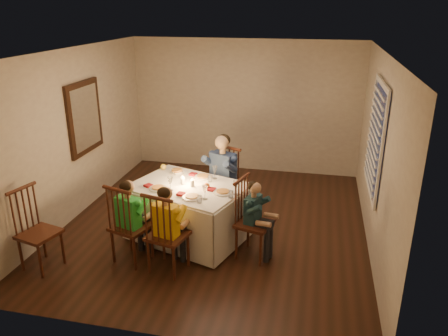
% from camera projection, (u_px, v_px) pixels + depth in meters
% --- Properties ---
extents(ground, '(5.00, 5.00, 0.00)m').
position_uv_depth(ground, '(216.00, 224.00, 6.78)').
color(ground, black).
rests_on(ground, ground).
extents(wall_left, '(0.02, 5.00, 2.60)m').
position_uv_depth(wall_left, '(74.00, 135.00, 6.77)').
color(wall_left, beige).
rests_on(wall_left, ground).
extents(wall_right, '(0.02, 5.00, 2.60)m').
position_uv_depth(wall_right, '(378.00, 155.00, 5.87)').
color(wall_right, beige).
rests_on(wall_right, ground).
extents(wall_back, '(4.50, 0.02, 2.60)m').
position_uv_depth(wall_back, '(245.00, 107.00, 8.60)').
color(wall_back, beige).
rests_on(wall_back, ground).
extents(ceiling, '(5.00, 5.00, 0.00)m').
position_uv_depth(ceiling, '(214.00, 52.00, 5.86)').
color(ceiling, white).
rests_on(ceiling, wall_back).
extents(dining_table, '(1.84, 1.56, 0.78)m').
position_uv_depth(dining_table, '(188.00, 201.00, 6.20)').
color(dining_table, white).
rests_on(dining_table, ground).
extents(chair_adult, '(0.59, 0.58, 1.11)m').
position_uv_depth(chair_adult, '(222.00, 214.00, 7.08)').
color(chair_adult, '#3D1A10').
rests_on(chair_adult, ground).
extents(chair_near_left, '(0.57, 0.55, 1.11)m').
position_uv_depth(chair_near_left, '(134.00, 259.00, 5.84)').
color(chair_near_left, '#3D1A10').
rests_on(chair_near_left, ground).
extents(chair_near_right, '(0.54, 0.53, 1.11)m').
position_uv_depth(chair_near_right, '(169.00, 269.00, 5.62)').
color(chair_near_right, '#3D1A10').
rests_on(chair_near_right, ground).
extents(chair_end, '(0.54, 0.56, 1.11)m').
position_uv_depth(chair_end, '(254.00, 255.00, 5.92)').
color(chair_end, '#3D1A10').
rests_on(chair_end, ground).
extents(chair_extra, '(0.52, 0.54, 1.09)m').
position_uv_depth(chair_extra, '(45.00, 267.00, 5.67)').
color(chair_extra, '#3D1A10').
rests_on(chair_extra, ground).
extents(adult, '(0.65, 0.63, 1.34)m').
position_uv_depth(adult, '(222.00, 214.00, 7.08)').
color(adult, navy).
rests_on(adult, ground).
extents(child_green, '(0.49, 0.47, 1.15)m').
position_uv_depth(child_green, '(134.00, 259.00, 5.84)').
color(child_green, green).
rests_on(child_green, ground).
extents(child_yellow, '(0.48, 0.45, 1.16)m').
position_uv_depth(child_yellow, '(169.00, 269.00, 5.62)').
color(child_yellow, gold).
rests_on(child_yellow, ground).
extents(child_teal, '(0.41, 0.44, 1.08)m').
position_uv_depth(child_teal, '(254.00, 255.00, 5.92)').
color(child_teal, '#18343D').
rests_on(child_teal, ground).
extents(setting_adult, '(0.33, 0.33, 0.02)m').
position_uv_depth(setting_adult, '(203.00, 177.00, 6.39)').
color(setting_adult, silver).
rests_on(setting_adult, dining_table).
extents(setting_green, '(0.33, 0.33, 0.02)m').
position_uv_depth(setting_green, '(158.00, 188.00, 5.99)').
color(setting_green, silver).
rests_on(setting_green, dining_table).
extents(setting_yellow, '(0.33, 0.33, 0.02)m').
position_uv_depth(setting_yellow, '(192.00, 197.00, 5.73)').
color(setting_yellow, silver).
rests_on(setting_yellow, dining_table).
extents(setting_teal, '(0.33, 0.33, 0.02)m').
position_uv_depth(setting_teal, '(223.00, 192.00, 5.87)').
color(setting_teal, silver).
rests_on(setting_teal, dining_table).
extents(candle_left, '(0.06, 0.06, 0.10)m').
position_uv_depth(candle_left, '(183.00, 181.00, 6.14)').
color(candle_left, white).
rests_on(candle_left, dining_table).
extents(candle_right, '(0.06, 0.06, 0.10)m').
position_uv_depth(candle_right, '(192.00, 183.00, 6.06)').
color(candle_right, white).
rests_on(candle_right, dining_table).
extents(squash, '(0.09, 0.09, 0.09)m').
position_uv_depth(squash, '(163.00, 167.00, 6.69)').
color(squash, gold).
rests_on(squash, dining_table).
extents(orange_fruit, '(0.08, 0.08, 0.08)m').
position_uv_depth(orange_fruit, '(207.00, 186.00, 6.01)').
color(orange_fruit, orange).
rests_on(orange_fruit, dining_table).
extents(serving_bowl, '(0.28, 0.28, 0.05)m').
position_uv_depth(serving_bowl, '(177.00, 172.00, 6.54)').
color(serving_bowl, silver).
rests_on(serving_bowl, dining_table).
extents(wall_mirror, '(0.06, 0.95, 1.15)m').
position_uv_depth(wall_mirror, '(85.00, 117.00, 6.97)').
color(wall_mirror, black).
rests_on(wall_mirror, wall_left).
extents(window_blinds, '(0.07, 1.34, 1.54)m').
position_uv_depth(window_blinds, '(375.00, 138.00, 5.90)').
color(window_blinds, '#0D1735').
rests_on(window_blinds, wall_right).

